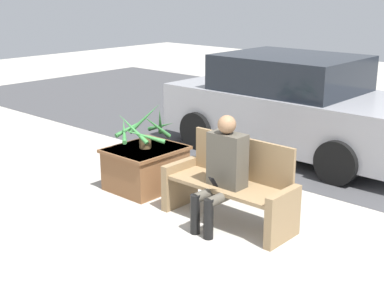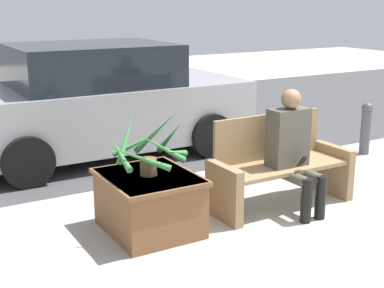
% 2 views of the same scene
% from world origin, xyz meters
% --- Properties ---
extents(ground_plane, '(30.00, 30.00, 0.00)m').
position_xyz_m(ground_plane, '(0.00, 0.00, 0.00)').
color(ground_plane, '#ADA89E').
extents(road_surface, '(20.00, 6.00, 0.01)m').
position_xyz_m(road_surface, '(0.00, 5.31, 0.00)').
color(road_surface, '#424244').
rests_on(road_surface, ground_plane).
extents(bench, '(1.52, 0.55, 0.92)m').
position_xyz_m(bench, '(-0.21, 0.97, 0.41)').
color(bench, '#8C704C').
rests_on(bench, ground_plane).
extents(person_seated, '(0.41, 0.57, 1.23)m').
position_xyz_m(person_seated, '(-0.19, 0.79, 0.67)').
color(person_seated, '#4C473D').
rests_on(person_seated, ground_plane).
extents(planter_box, '(0.80, 0.93, 0.54)m').
position_xyz_m(planter_box, '(-1.65, 1.04, 0.29)').
color(planter_box, brown).
rests_on(planter_box, ground_plane).
extents(potted_plant, '(0.79, 0.71, 0.56)m').
position_xyz_m(potted_plant, '(-1.65, 1.03, 0.78)').
color(potted_plant, brown).
rests_on(potted_plant, planter_box).
extents(parked_car, '(3.94, 1.98, 1.51)m').
position_xyz_m(parked_car, '(-1.12, 3.70, 0.73)').
color(parked_car, '#99999E').
rests_on(parked_car, ground_plane).
extents(bollard_post, '(0.15, 0.15, 0.72)m').
position_xyz_m(bollard_post, '(2.05, 1.86, 0.38)').
color(bollard_post, '#4C4C51').
rests_on(bollard_post, ground_plane).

